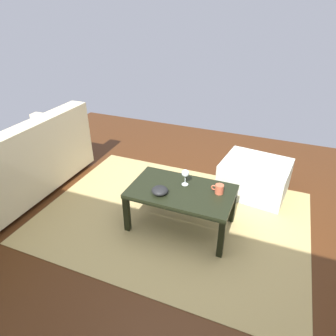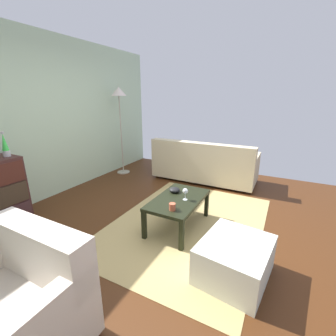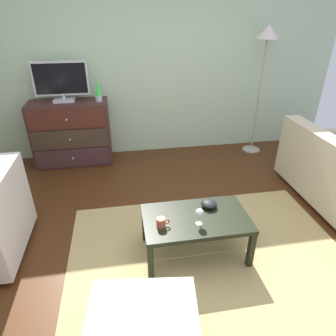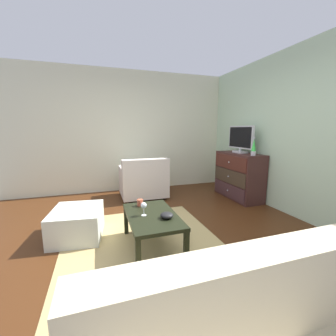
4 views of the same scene
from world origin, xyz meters
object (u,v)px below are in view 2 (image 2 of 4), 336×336
lava_lamp (5,146)px  mug (172,207)px  wine_glass (185,191)px  coffee_table (178,202)px  couch_large (204,165)px  bowl_decorative (175,190)px  standing_lamp (119,100)px  armchair (12,310)px  ottoman (235,259)px

lava_lamp → mug: (0.54, -2.18, -0.62)m
wine_glass → lava_lamp: bearing=111.5°
coffee_table → couch_large: (1.86, 0.29, -0.03)m
lava_lamp → couch_large: size_ratio=0.16×
mug → bowl_decorative: mug is taller
bowl_decorative → standing_lamp: bearing=55.7°
wine_glass → standing_lamp: bearing=55.7°
armchair → standing_lamp: bearing=27.6°
wine_glass → bowl_decorative: size_ratio=1.06×
ottoman → mug: bearing=73.3°
ottoman → couch_large: bearing=25.5°
standing_lamp → armchair: bearing=-152.4°
wine_glass → mug: bearing=176.4°
couch_large → armchair: couch_large is taller
coffee_table → ottoman: coffee_table is taller
coffee_table → standing_lamp: (1.50, 2.10, 1.25)m
bowl_decorative → couch_large: 1.71m
bowl_decorative → ottoman: (-0.72, -0.99, -0.26)m
bowl_decorative → wine_glass: bearing=-124.7°
couch_large → armchair: bearing=179.9°
mug → standing_lamp: size_ratio=0.06×
wine_glass → couch_large: size_ratio=0.08×
mug → armchair: (-1.61, 0.38, -0.11)m
coffee_table → standing_lamp: bearing=54.5°
bowl_decorative → couch_large: couch_large is taller
coffee_table → lava_lamp: bearing=112.4°
bowl_decorative → armchair: size_ratio=0.16×
bowl_decorative → couch_large: size_ratio=0.07×
couch_large → mug: bearing=-170.4°
lava_lamp → coffee_table: lava_lamp is taller
mug → armchair: armchair is taller
ottoman → standing_lamp: (2.06, 2.96, 1.42)m
couch_large → standing_lamp: bearing=101.4°
standing_lamp → ottoman: bearing=-124.8°
mug → couch_large: (2.19, 0.37, -0.13)m
armchair → standing_lamp: size_ratio=0.48×
couch_large → ottoman: couch_large is taller
armchair → standing_lamp: (3.43, 1.79, 1.26)m
bowl_decorative → armchair: 2.10m
wine_glass → armchair: (-1.93, 0.40, -0.18)m
lava_lamp → ottoman: (0.31, -2.97, -0.88)m
mug → standing_lamp: 3.06m
wine_glass → couch_large: 1.91m
mug → lava_lamp: bearing=104.0°
lava_lamp → couch_large: bearing=-33.5°
armchair → ottoman: size_ratio=1.29×
armchair → couch_large: bearing=-0.1°
couch_large → bowl_decorative: bearing=-174.6°
bowl_decorative → standing_lamp: standing_lamp is taller
wine_glass → armchair: bearing=168.3°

